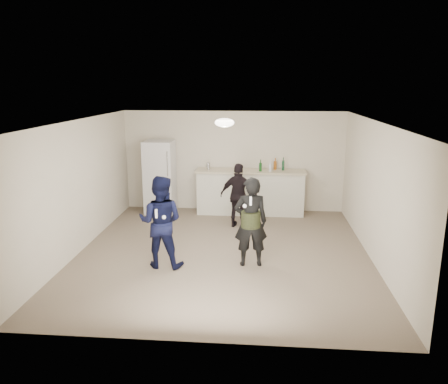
# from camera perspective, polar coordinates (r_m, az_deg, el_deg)

# --- Properties ---
(floor) EXTENTS (6.00, 6.00, 0.00)m
(floor) POSITION_cam_1_polar(r_m,az_deg,el_deg) (8.45, -0.12, -7.92)
(floor) COLOR #6B5B4C
(floor) RESTS_ON ground
(ceiling) EXTENTS (6.00, 6.00, 0.00)m
(ceiling) POSITION_cam_1_polar(r_m,az_deg,el_deg) (7.86, -0.13, 9.23)
(ceiling) COLOR silver
(ceiling) RESTS_ON wall_back
(wall_back) EXTENTS (6.00, 0.00, 6.00)m
(wall_back) POSITION_cam_1_polar(r_m,az_deg,el_deg) (11.00, 1.25, 4.03)
(wall_back) COLOR beige
(wall_back) RESTS_ON floor
(wall_front) EXTENTS (6.00, 0.00, 6.00)m
(wall_front) POSITION_cam_1_polar(r_m,az_deg,el_deg) (5.22, -3.02, -7.43)
(wall_front) COLOR beige
(wall_front) RESTS_ON floor
(wall_left) EXTENTS (0.00, 6.00, 6.00)m
(wall_left) POSITION_cam_1_polar(r_m,az_deg,el_deg) (8.74, -18.39, 0.69)
(wall_left) COLOR beige
(wall_left) RESTS_ON floor
(wall_right) EXTENTS (0.00, 6.00, 6.00)m
(wall_right) POSITION_cam_1_polar(r_m,az_deg,el_deg) (8.30, 19.16, -0.05)
(wall_right) COLOR beige
(wall_right) RESTS_ON floor
(counter) EXTENTS (2.60, 0.56, 1.05)m
(counter) POSITION_cam_1_polar(r_m,az_deg,el_deg) (10.81, 3.45, -0.11)
(counter) COLOR beige
(counter) RESTS_ON floor
(counter_top) EXTENTS (2.68, 0.64, 0.04)m
(counter_top) POSITION_cam_1_polar(r_m,az_deg,el_deg) (10.69, 3.50, 2.73)
(counter_top) COLOR beige
(counter_top) RESTS_ON counter
(fridge) EXTENTS (0.70, 0.70, 1.80)m
(fridge) POSITION_cam_1_polar(r_m,az_deg,el_deg) (10.94, -8.37, 1.96)
(fridge) COLOR silver
(fridge) RESTS_ON floor
(fridge_handle) EXTENTS (0.02, 0.02, 0.60)m
(fridge_handle) POSITION_cam_1_polar(r_m,az_deg,el_deg) (10.44, -7.41, 3.66)
(fridge_handle) COLOR #BABABE
(fridge_handle) RESTS_ON fridge
(ceiling_dome) EXTENTS (0.36, 0.36, 0.16)m
(ceiling_dome) POSITION_cam_1_polar(r_m,az_deg,el_deg) (8.17, 0.06, 9.06)
(ceiling_dome) COLOR white
(ceiling_dome) RESTS_ON ceiling
(shaker) EXTENTS (0.08, 0.08, 0.17)m
(shaker) POSITION_cam_1_polar(r_m,az_deg,el_deg) (10.77, -2.06, 3.41)
(shaker) COLOR #A9A9AD
(shaker) RESTS_ON counter_top
(man) EXTENTS (0.83, 0.67, 1.63)m
(man) POSITION_cam_1_polar(r_m,az_deg,el_deg) (7.68, -8.28, -3.88)
(man) COLOR #0F1441
(man) RESTS_ON floor
(woman) EXTENTS (0.63, 0.46, 1.60)m
(woman) POSITION_cam_1_polar(r_m,az_deg,el_deg) (7.66, 3.51, -3.92)
(woman) COLOR black
(woman) RESTS_ON floor
(camo_shorts) EXTENTS (0.34, 0.34, 0.28)m
(camo_shorts) POSITION_cam_1_polar(r_m,az_deg,el_deg) (7.64, 3.51, -3.58)
(camo_shorts) COLOR #313B1B
(camo_shorts) RESTS_ON woman
(spectator) EXTENTS (0.90, 0.51, 1.45)m
(spectator) POSITION_cam_1_polar(r_m,az_deg,el_deg) (9.71, 1.96, -0.48)
(spectator) COLOR black
(spectator) RESTS_ON floor
(remote_man) EXTENTS (0.04, 0.04, 0.15)m
(remote_man) POSITION_cam_1_polar(r_m,az_deg,el_deg) (7.35, -8.83, -2.80)
(remote_man) COLOR white
(remote_man) RESTS_ON man
(nunchuk_man) EXTENTS (0.07, 0.07, 0.07)m
(nunchuk_man) POSITION_cam_1_polar(r_m,az_deg,el_deg) (7.37, -7.85, -3.28)
(nunchuk_man) COLOR white
(nunchuk_man) RESTS_ON man
(remote_woman) EXTENTS (0.04, 0.04, 0.15)m
(remote_woman) POSITION_cam_1_polar(r_m,az_deg,el_deg) (7.29, 3.51, -1.17)
(remote_woman) COLOR white
(remote_woman) RESTS_ON woman
(nunchuk_woman) EXTENTS (0.07, 0.07, 0.07)m
(nunchuk_woman) POSITION_cam_1_polar(r_m,az_deg,el_deg) (7.35, 2.72, -1.84)
(nunchuk_woman) COLOR white
(nunchuk_woman) RESTS_ON woman
(bottle_cluster) EXTENTS (0.62, 0.32, 0.24)m
(bottle_cluster) POSITION_cam_1_polar(r_m,az_deg,el_deg) (10.69, 6.31, 3.36)
(bottle_cluster) COLOR #984F16
(bottle_cluster) RESTS_ON counter_top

